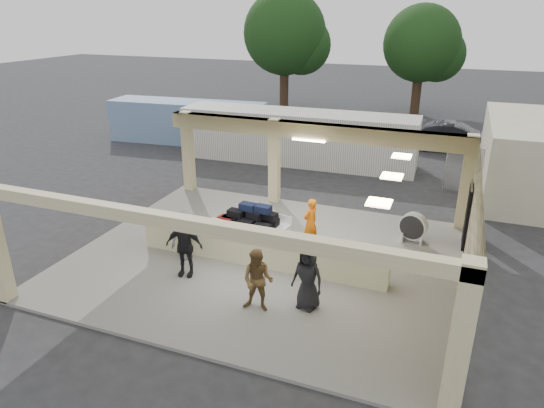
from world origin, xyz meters
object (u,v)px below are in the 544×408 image
at_px(baggage_counter, 259,250).
at_px(passenger_b, 184,246).
at_px(luggage_cart, 251,221).
at_px(container_white, 297,137).
at_px(drum_fan, 413,226).
at_px(baggage_handler, 310,223).
at_px(container_blue, 188,122).
at_px(passenger_c, 186,235).
at_px(passenger_d, 308,278).
at_px(passenger_a, 258,281).
at_px(car_dark, 455,137).

height_order(baggage_counter, passenger_b, passenger_b).
bearing_deg(luggage_cart, container_white, 108.81).
distance_m(luggage_cart, container_white, 9.90).
height_order(drum_fan, container_white, container_white).
height_order(passenger_b, container_white, container_white).
xyz_separation_m(baggage_handler, container_blue, (-11.05, 10.95, 0.28)).
bearing_deg(container_white, container_blue, 166.70).
bearing_deg(passenger_c, passenger_b, -120.10).
height_order(passenger_c, passenger_d, passenger_d).
bearing_deg(baggage_counter, container_blue, 127.98).
relative_size(luggage_cart, passenger_c, 1.52).
relative_size(passenger_a, container_white, 0.14).
distance_m(luggage_cart, passenger_c, 2.39).
bearing_deg(passenger_c, car_dark, 8.41).
xyz_separation_m(passenger_b, container_blue, (-8.13, 14.14, 0.18)).
xyz_separation_m(luggage_cart, passenger_d, (3.01, -3.18, 0.17)).
bearing_deg(passenger_b, baggage_handler, 36.15).
distance_m(passenger_a, car_dark, 19.13).
height_order(luggage_cart, passenger_a, passenger_a).
relative_size(passenger_b, container_white, 0.16).
relative_size(container_white, container_blue, 1.30).
height_order(baggage_counter, baggage_handler, baggage_handler).
bearing_deg(passenger_c, baggage_counter, -45.23).
relative_size(passenger_c, passenger_d, 0.92).
bearing_deg(passenger_b, baggage_counter, 25.96).
relative_size(passenger_b, car_dark, 0.40).
xyz_separation_m(passenger_a, passenger_c, (-3.20, 1.79, -0.05)).
bearing_deg(drum_fan, baggage_handler, -139.26).
height_order(luggage_cart, passenger_b, passenger_b).
relative_size(baggage_handler, container_blue, 0.18).
relative_size(luggage_cart, baggage_handler, 1.49).
relative_size(baggage_handler, container_white, 0.14).
bearing_deg(baggage_handler, passenger_d, 42.37).
distance_m(baggage_counter, drum_fan, 5.46).
xyz_separation_m(car_dark, container_blue, (-15.17, -3.60, 0.43)).
xyz_separation_m(luggage_cart, passenger_b, (-0.91, -2.85, 0.23)).
relative_size(luggage_cart, car_dark, 0.52).
relative_size(passenger_d, car_dark, 0.37).
bearing_deg(car_dark, passenger_a, 169.00).
bearing_deg(luggage_cart, baggage_counter, -48.61).
distance_m(baggage_counter, luggage_cart, 1.74).
distance_m(baggage_handler, passenger_a, 4.10).
bearing_deg(passenger_b, luggage_cart, 60.91).
height_order(drum_fan, passenger_d, passenger_d).
height_order(passenger_a, passenger_d, passenger_d).
height_order(baggage_handler, passenger_c, baggage_handler).
relative_size(drum_fan, passenger_a, 0.60).
bearing_deg(baggage_counter, drum_fan, 38.18).
distance_m(baggage_counter, car_dark, 17.16).
bearing_deg(container_white, car_dark, 31.98).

